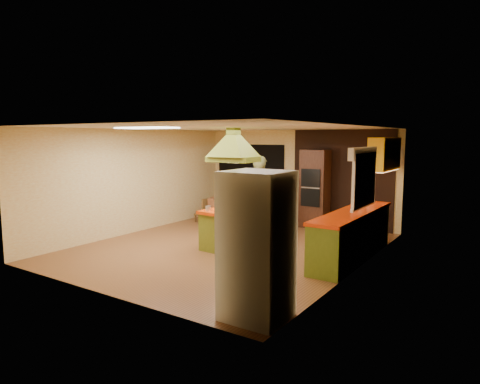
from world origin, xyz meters
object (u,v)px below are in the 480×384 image
Objects in this scene: refrigerator at (257,246)px; canister_large at (371,197)px; man at (260,195)px; wall_oven at (315,189)px; kitchen_island at (234,226)px; dining_table at (226,206)px.

canister_large is at bearing 88.68° from refrigerator.
wall_oven is at bearing -122.83° from man.
wall_oven is at bearing 79.41° from kitchen_island.
man is 1.00× the size of refrigerator.
canister_large is (1.75, -1.08, 0.04)m from wall_oven.
refrigerator is 4.58m from canister_large.
wall_oven is 2.37m from dining_table.
refrigerator is 0.95× the size of wall_oven.
man is at bearing -168.55° from canister_large.
refrigerator is at bearing -75.22° from wall_oven.
wall_oven is (-1.68, 5.66, 0.05)m from refrigerator.
man reaches higher than dining_table.
canister_large is at bearing -33.57° from wall_oven.
refrigerator reaches higher than dining_table.
kitchen_island is 2.99m from canister_large.
wall_oven reaches higher than kitchen_island.
wall_oven reaches higher than refrigerator.
kitchen_island is at bearing -145.36° from canister_large.
canister_large is (3.83, -0.08, 0.55)m from dining_table.
kitchen_island is 0.84× the size of wall_oven.
refrigerator reaches higher than kitchen_island.
canister_large is (0.07, 4.57, 0.09)m from refrigerator.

